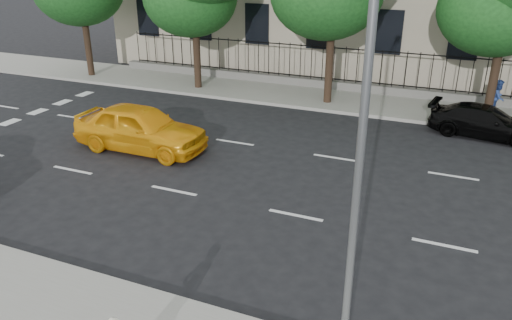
# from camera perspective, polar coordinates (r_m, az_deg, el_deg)

# --- Properties ---
(ground) EXTENTS (120.00, 120.00, 0.00)m
(ground) POSITION_cam_1_polar(r_m,az_deg,el_deg) (12.30, 0.78, -11.68)
(ground) COLOR black
(ground) RESTS_ON ground
(far_sidewalk) EXTENTS (60.00, 4.00, 0.15)m
(far_sidewalk) POSITION_cam_1_polar(r_m,az_deg,el_deg) (24.65, 13.12, 6.31)
(far_sidewalk) COLOR gray
(far_sidewalk) RESTS_ON ground
(lane_markings) EXTENTS (49.60, 4.62, 0.01)m
(lane_markings) POSITION_cam_1_polar(r_m,az_deg,el_deg) (16.20, 7.08, -2.63)
(lane_markings) COLOR silver
(lane_markings) RESTS_ON ground
(iron_fence) EXTENTS (30.00, 0.50, 2.20)m
(iron_fence) POSITION_cam_1_polar(r_m,az_deg,el_deg) (26.12, 13.93, 8.50)
(iron_fence) COLOR slate
(iron_fence) RESTS_ON far_sidewalk
(street_light) EXTENTS (0.25, 3.32, 8.05)m
(street_light) POSITION_cam_1_polar(r_m,az_deg,el_deg) (7.91, 13.22, 8.74)
(street_light) COLOR slate
(street_light) RESTS_ON near_sidewalk
(yellow_taxi) EXTENTS (5.04, 2.04, 1.71)m
(yellow_taxi) POSITION_cam_1_polar(r_m,az_deg,el_deg) (18.90, -13.08, 3.60)
(yellow_taxi) COLOR #FFAD11
(yellow_taxi) RESTS_ON ground
(black_sedan) EXTENTS (4.49, 2.32, 1.25)m
(black_sedan) POSITION_cam_1_polar(r_m,az_deg,el_deg) (21.78, 24.73, 4.00)
(black_sedan) COLOR black
(black_sedan) RESTS_ON ground
(pedestrian_far) EXTENTS (0.81, 0.91, 1.56)m
(pedestrian_far) POSITION_cam_1_polar(r_m,az_deg,el_deg) (24.37, 25.91, 6.45)
(pedestrian_far) COLOR navy
(pedestrian_far) RESTS_ON far_sidewalk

